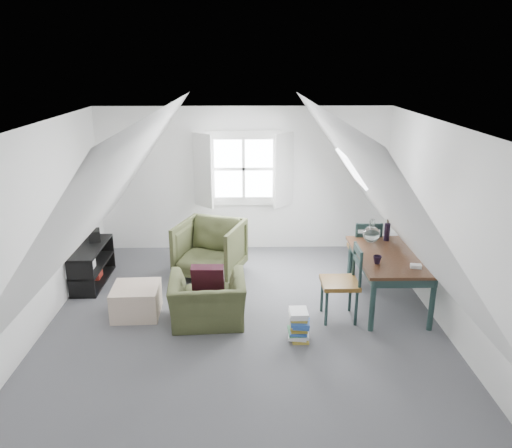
{
  "coord_description": "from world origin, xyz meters",
  "views": [
    {
      "loc": [
        0.04,
        -5.7,
        3.22
      ],
      "look_at": [
        0.17,
        0.6,
        1.15
      ],
      "focal_mm": 35.0,
      "sensor_mm": 36.0,
      "label": 1
    }
  ],
  "objects_px": {
    "dining_chair_near": "(343,282)",
    "magazine_stack": "(299,325)",
    "armchair_far": "(211,275)",
    "dining_table": "(389,261)",
    "dining_chair_far": "(365,249)",
    "ottoman": "(136,301)",
    "media_shelf": "(92,267)",
    "armchair_near": "(208,322)"
  },
  "relations": [
    {
      "from": "dining_chair_near",
      "to": "magazine_stack",
      "type": "distance_m",
      "value": 0.86
    },
    {
      "from": "armchair_far",
      "to": "dining_table",
      "type": "bearing_deg",
      "value": -4.84
    },
    {
      "from": "dining_chair_far",
      "to": "dining_chair_near",
      "type": "height_order",
      "value": "dining_chair_near"
    },
    {
      "from": "dining_chair_near",
      "to": "magazine_stack",
      "type": "bearing_deg",
      "value": -60.29
    },
    {
      "from": "ottoman",
      "to": "media_shelf",
      "type": "relative_size",
      "value": 0.53
    },
    {
      "from": "magazine_stack",
      "to": "armchair_far",
      "type": "bearing_deg",
      "value": 121.54
    },
    {
      "from": "media_shelf",
      "to": "magazine_stack",
      "type": "bearing_deg",
      "value": -28.07
    },
    {
      "from": "dining_chair_far",
      "to": "armchair_far",
      "type": "bearing_deg",
      "value": 11.07
    },
    {
      "from": "magazine_stack",
      "to": "media_shelf",
      "type": "bearing_deg",
      "value": 150.65
    },
    {
      "from": "armchair_far",
      "to": "media_shelf",
      "type": "xyz_separation_m",
      "value": [
        -1.77,
        -0.28,
        0.26
      ]
    },
    {
      "from": "dining_table",
      "to": "media_shelf",
      "type": "xyz_separation_m",
      "value": [
        -4.25,
        0.8,
        -0.39
      ]
    },
    {
      "from": "ottoman",
      "to": "dining_chair_far",
      "type": "bearing_deg",
      "value": 18.0
    },
    {
      "from": "dining_table",
      "to": "media_shelf",
      "type": "height_order",
      "value": "dining_table"
    },
    {
      "from": "armchair_far",
      "to": "dining_chair_near",
      "type": "bearing_deg",
      "value": -19.69
    },
    {
      "from": "armchair_far",
      "to": "dining_chair_near",
      "type": "height_order",
      "value": "dining_chair_near"
    },
    {
      "from": "dining_chair_far",
      "to": "armchair_near",
      "type": "bearing_deg",
      "value": 45.69
    },
    {
      "from": "armchair_near",
      "to": "magazine_stack",
      "type": "bearing_deg",
      "value": 155.29
    },
    {
      "from": "dining_chair_far",
      "to": "dining_table",
      "type": "bearing_deg",
      "value": 114.1
    },
    {
      "from": "ottoman",
      "to": "dining_chair_near",
      "type": "height_order",
      "value": "dining_chair_near"
    },
    {
      "from": "armchair_near",
      "to": "dining_table",
      "type": "xyz_separation_m",
      "value": [
        2.42,
        0.43,
        0.65
      ]
    },
    {
      "from": "dining_chair_far",
      "to": "media_shelf",
      "type": "distance_m",
      "value": 4.14
    },
    {
      "from": "armchair_far",
      "to": "magazine_stack",
      "type": "height_order",
      "value": "armchair_far"
    },
    {
      "from": "armchair_near",
      "to": "magazine_stack",
      "type": "height_order",
      "value": "magazine_stack"
    },
    {
      "from": "armchair_near",
      "to": "dining_table",
      "type": "relative_size",
      "value": 0.63
    },
    {
      "from": "dining_chair_far",
      "to": "dining_chair_near",
      "type": "xyz_separation_m",
      "value": [
        -0.56,
        -1.21,
        0.02
      ]
    },
    {
      "from": "ottoman",
      "to": "dining_chair_far",
      "type": "xyz_separation_m",
      "value": [
        3.26,
        1.06,
        0.3
      ]
    },
    {
      "from": "media_shelf",
      "to": "dining_chair_near",
      "type": "bearing_deg",
      "value": -16.56
    },
    {
      "from": "armchair_far",
      "to": "media_shelf",
      "type": "height_order",
      "value": "media_shelf"
    },
    {
      "from": "armchair_near",
      "to": "dining_chair_far",
      "type": "xyz_separation_m",
      "value": [
        2.3,
        1.3,
        0.5
      ]
    },
    {
      "from": "ottoman",
      "to": "magazine_stack",
      "type": "bearing_deg",
      "value": -17.8
    },
    {
      "from": "armchair_near",
      "to": "armchair_far",
      "type": "xyz_separation_m",
      "value": [
        -0.07,
        1.51,
        0.0
      ]
    },
    {
      "from": "media_shelf",
      "to": "magazine_stack",
      "type": "xyz_separation_m",
      "value": [
        2.96,
        -1.66,
        -0.07
      ]
    },
    {
      "from": "armchair_far",
      "to": "dining_chair_near",
      "type": "xyz_separation_m",
      "value": [
        1.8,
        -1.43,
        0.52
      ]
    },
    {
      "from": "dining_chair_near",
      "to": "media_shelf",
      "type": "relative_size",
      "value": 0.88
    },
    {
      "from": "armchair_near",
      "to": "dining_table",
      "type": "bearing_deg",
      "value": -173.65
    },
    {
      "from": "ottoman",
      "to": "dining_table",
      "type": "distance_m",
      "value": 3.41
    },
    {
      "from": "ottoman",
      "to": "armchair_near",
      "type": "bearing_deg",
      "value": -13.87
    },
    {
      "from": "dining_table",
      "to": "armchair_near",
      "type": "bearing_deg",
      "value": -171.5
    },
    {
      "from": "armchair_far",
      "to": "media_shelf",
      "type": "distance_m",
      "value": 1.81
    },
    {
      "from": "armchair_near",
      "to": "armchair_far",
      "type": "relative_size",
      "value": 0.99
    },
    {
      "from": "ottoman",
      "to": "media_shelf",
      "type": "height_order",
      "value": "media_shelf"
    },
    {
      "from": "armchair_near",
      "to": "media_shelf",
      "type": "relative_size",
      "value": 0.84
    }
  ]
}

